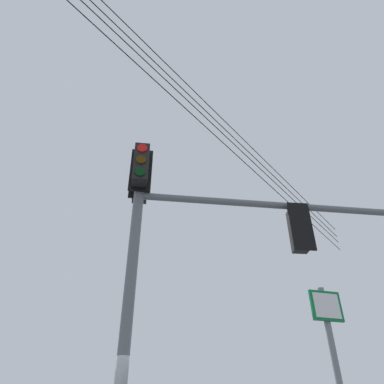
% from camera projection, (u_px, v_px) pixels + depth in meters
% --- Properties ---
extents(signal_mast_assembly, '(5.61, 3.49, 6.54)m').
position_uv_depth(signal_mast_assembly, '(190.00, 235.00, 7.10)').
color(signal_mast_assembly, slate).
rests_on(signal_mast_assembly, ground).
extents(overhead_wire_span, '(6.69, 21.83, 1.50)m').
position_uv_depth(overhead_wire_span, '(178.00, 88.00, 10.46)').
color(overhead_wire_span, black).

